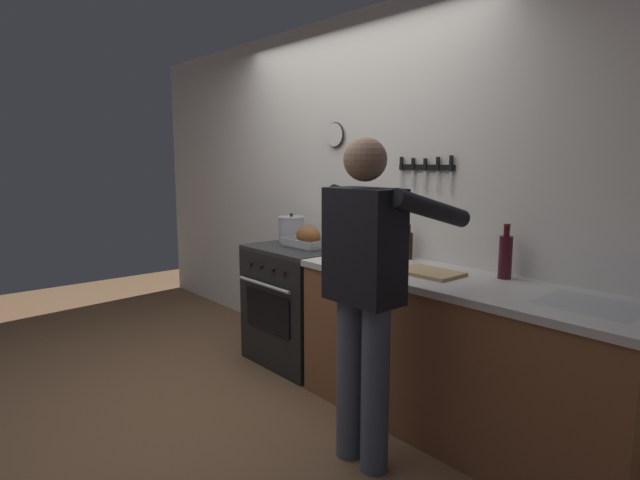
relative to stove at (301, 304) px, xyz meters
The scene contains 12 objects.
ground_plane 1.11m from the stove, 77.45° to the right, with size 8.00×8.00×0.00m, color brown.
wall_back 0.95m from the stove, 58.67° to the left, with size 6.00×0.13×2.60m.
counter_block 1.43m from the stove, ahead, with size 2.03×0.65×0.90m.
stove is the anchor object (origin of this frame).
person_cook 1.50m from the stove, 25.14° to the right, with size 0.51×0.63×1.66m.
roasting_pan 0.52m from the stove, 31.10° to the left, with size 0.35×0.26×0.16m.
stock_pot 0.61m from the stove, 157.25° to the left, with size 0.21×0.21×0.23m.
cutting_board 1.30m from the stove, ahead, with size 0.36×0.24×0.02m, color tan.
bottle_olive_oil 0.85m from the stove, ahead, with size 0.06×0.06×0.27m.
bottle_soy_sauce 1.03m from the stove, 15.80° to the left, with size 0.06×0.06×0.23m.
bottle_wine_red 1.68m from the stove, ahead, with size 0.07×0.07×0.30m.
bottle_vinegar 0.97m from the stove, ahead, with size 0.06×0.06×0.25m.
Camera 1 is at (2.82, -1.42, 1.56)m, focal length 29.22 mm.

